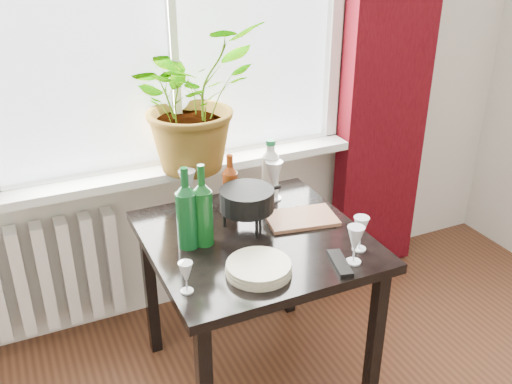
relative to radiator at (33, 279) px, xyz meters
name	(u,v)px	position (x,y,z in m)	size (l,w,h in m)	color
windowsill	(184,167)	(0.75, -0.03, 0.44)	(1.72, 0.20, 0.04)	white
curtain	(390,47)	(1.87, -0.06, 0.92)	(0.50, 0.12, 2.56)	#37050A
radiator	(33,279)	(0.00, 0.00, 0.00)	(0.80, 0.10, 0.55)	white
table	(255,255)	(0.85, -0.63, 0.27)	(0.85, 0.85, 0.74)	black
potted_plant	(192,98)	(0.79, -0.09, 0.79)	(0.59, 0.51, 0.66)	#27661B
wine_bottle_left	(186,207)	(0.58, -0.59, 0.53)	(0.08, 0.08, 0.34)	#0D441C
wine_bottle_right	(202,205)	(0.64, -0.59, 0.53)	(0.08, 0.08, 0.34)	#0D4416
bottle_amber	(230,183)	(0.84, -0.39, 0.50)	(0.07, 0.07, 0.27)	maroon
cleaning_bottle	(270,168)	(1.07, -0.32, 0.50)	(0.08, 0.08, 0.27)	silver
wineglass_front_right	(355,245)	(1.10, -0.96, 0.44)	(0.07, 0.07, 0.15)	silver
wineglass_far_right	(360,233)	(1.17, -0.89, 0.43)	(0.06, 0.06, 0.14)	silver
wineglass_back_center	(274,180)	(1.06, -0.36, 0.46)	(0.08, 0.08, 0.19)	silver
wineglass_back_left	(188,189)	(0.69, -0.28, 0.45)	(0.08, 0.08, 0.18)	silver
wineglass_front_left	(186,277)	(0.48, -0.87, 0.42)	(0.05, 0.05, 0.12)	silver
plate_stack	(259,268)	(0.75, -0.87, 0.38)	(0.24, 0.24, 0.04)	#B8B698
fondue_pot	(247,209)	(0.85, -0.55, 0.45)	(0.25, 0.22, 0.17)	black
tv_remote	(340,263)	(1.04, -0.96, 0.37)	(0.05, 0.17, 0.02)	black
cutting_board	(301,218)	(1.08, -0.59, 0.37)	(0.29, 0.19, 0.02)	brown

